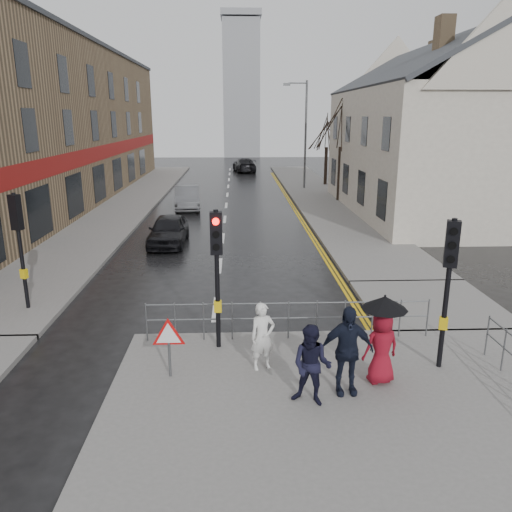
{
  "coord_description": "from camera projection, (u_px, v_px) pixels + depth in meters",
  "views": [
    {
      "loc": [
        0.68,
        -10.99,
        5.59
      ],
      "look_at": [
        1.22,
        2.88,
        1.68
      ],
      "focal_mm": 35.0,
      "sensor_mm": 36.0,
      "label": 1
    }
  ],
  "objects": [
    {
      "name": "ground",
      "position": [
        210.0,
        355.0,
        12.06
      ],
      "size": [
        120.0,
        120.0,
        0.0
      ],
      "primitive_type": "plane",
      "color": "black",
      "rests_on": "ground"
    },
    {
      "name": "near_pavement",
      "position": [
        371.0,
        441.0,
        8.79
      ],
      "size": [
        10.0,
        9.0,
        0.14
      ],
      "primitive_type": "cube",
      "color": "#605E5B",
      "rests_on": "ground"
    },
    {
      "name": "left_pavement",
      "position": [
        131.0,
        200.0,
        33.92
      ],
      "size": [
        4.0,
        44.0,
        0.14
      ],
      "primitive_type": "cube",
      "color": "#605E5B",
      "rests_on": "ground"
    },
    {
      "name": "right_pavement",
      "position": [
        316.0,
        194.0,
        36.33
      ],
      "size": [
        4.0,
        40.0,
        0.14
      ],
      "primitive_type": "cube",
      "color": "#605E5B",
      "rests_on": "ground"
    },
    {
      "name": "pavement_bridge_right",
      "position": [
        429.0,
        304.0,
        15.17
      ],
      "size": [
        4.0,
        4.2,
        0.14
      ],
      "primitive_type": "cube",
      "color": "#605E5B",
      "rests_on": "ground"
    },
    {
      "name": "building_left_terrace",
      "position": [
        35.0,
        125.0,
        31.41
      ],
      "size": [
        8.0,
        42.0,
        10.0
      ],
      "primitive_type": "cube",
      "color": "#866C4D",
      "rests_on": "ground"
    },
    {
      "name": "building_right_cream",
      "position": [
        434.0,
        130.0,
        28.53
      ],
      "size": [
        9.0,
        16.4,
        10.1
      ],
      "color": "beige",
      "rests_on": "ground"
    },
    {
      "name": "church_tower",
      "position": [
        241.0,
        90.0,
        69.31
      ],
      "size": [
        5.0,
        5.0,
        18.0
      ],
      "primitive_type": "cube",
      "color": "gray",
      "rests_on": "ground"
    },
    {
      "name": "traffic_signal_near_left",
      "position": [
        217.0,
        255.0,
        11.59
      ],
      "size": [
        0.28,
        0.27,
        3.4
      ],
      "color": "black",
      "rests_on": "near_pavement"
    },
    {
      "name": "traffic_signal_near_right",
      "position": [
        449.0,
        268.0,
        10.62
      ],
      "size": [
        0.34,
        0.33,
        3.4
      ],
      "color": "black",
      "rests_on": "near_pavement"
    },
    {
      "name": "traffic_signal_far_left",
      "position": [
        18.0,
        231.0,
        14.07
      ],
      "size": [
        0.34,
        0.33,
        3.4
      ],
      "color": "black",
      "rests_on": "left_pavement"
    },
    {
      "name": "guard_railing_front",
      "position": [
        289.0,
        312.0,
        12.48
      ],
      "size": [
        7.14,
        0.04,
        1.0
      ],
      "color": "#595B5E",
      "rests_on": "near_pavement"
    },
    {
      "name": "warning_sign",
      "position": [
        169.0,
        338.0,
        10.59
      ],
      "size": [
        0.8,
        0.07,
        1.35
      ],
      "color": "#595B5E",
      "rests_on": "near_pavement"
    },
    {
      "name": "street_lamp",
      "position": [
        303.0,
        128.0,
        37.93
      ],
      "size": [
        1.83,
        0.25,
        8.0
      ],
      "color": "#595B5E",
      "rests_on": "right_pavement"
    },
    {
      "name": "tree_near",
      "position": [
        342.0,
        123.0,
        32.11
      ],
      "size": [
        2.4,
        2.4,
        6.58
      ],
      "color": "black",
      "rests_on": "right_pavement"
    },
    {
      "name": "tree_far",
      "position": [
        327.0,
        131.0,
        40.02
      ],
      "size": [
        2.4,
        2.4,
        5.64
      ],
      "color": "black",
      "rests_on": "right_pavement"
    },
    {
      "name": "pedestrian_a",
      "position": [
        263.0,
        337.0,
        10.96
      ],
      "size": [
        0.64,
        0.52,
        1.53
      ],
      "primitive_type": "imported",
      "rotation": [
        0.0,
        0.0,
        0.3
      ],
      "color": "silver",
      "rests_on": "near_pavement"
    },
    {
      "name": "pedestrian_b",
      "position": [
        312.0,
        366.0,
        9.59
      ],
      "size": [
        0.97,
        0.88,
        1.63
      ],
      "primitive_type": "imported",
      "rotation": [
        0.0,
        0.0,
        -0.4
      ],
      "color": "black",
      "rests_on": "near_pavement"
    },
    {
      "name": "pedestrian_with_umbrella",
      "position": [
        382.0,
        334.0,
        10.32
      ],
      "size": [
        0.96,
        0.96,
        1.93
      ],
      "color": "maroon",
      "rests_on": "near_pavement"
    },
    {
      "name": "pedestrian_d",
      "position": [
        346.0,
        350.0,
        9.96
      ],
      "size": [
        1.11,
        0.51,
        1.87
      ],
      "primitive_type": "imported",
      "rotation": [
        0.0,
        0.0,
        0.05
      ],
      "color": "black",
      "rests_on": "near_pavement"
    },
    {
      "name": "car_parked",
      "position": [
        168.0,
        230.0,
        22.26
      ],
      "size": [
        1.63,
        3.92,
        1.33
      ],
      "primitive_type": "imported",
      "rotation": [
        0.0,
        0.0,
        -0.02
      ],
      "color": "black",
      "rests_on": "ground"
    },
    {
      "name": "car_mid",
      "position": [
        187.0,
        198.0,
        30.79
      ],
      "size": [
        1.9,
        4.39,
        1.41
      ],
      "primitive_type": "imported",
      "rotation": [
        0.0,
        0.0,
        0.1
      ],
      "color": "#4F5055",
      "rests_on": "ground"
    },
    {
      "name": "car_far",
      "position": [
        244.0,
        165.0,
        51.29
      ],
      "size": [
        2.58,
        5.08,
        1.41
      ],
      "primitive_type": "imported",
      "rotation": [
        0.0,
        0.0,
        3.27
      ],
      "color": "black",
      "rests_on": "ground"
    }
  ]
}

